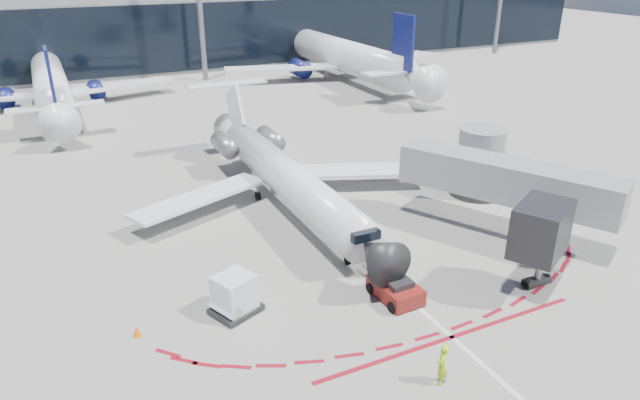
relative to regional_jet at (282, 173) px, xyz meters
name	(u,v)px	position (x,y,z in m)	size (l,w,h in m)	color
ground	(336,233)	(1.15, -5.80, -2.18)	(260.00, 260.00, 0.00)	gray
apron_centerline	(321,220)	(1.15, -3.80, -2.17)	(0.25, 40.00, 0.01)	silver
apron_stop_bar	(452,337)	(1.15, -17.30, -2.17)	(14.00, 0.25, 0.01)	maroon
terminal_building	(138,5)	(1.15, 59.17, 6.34)	(150.00, 24.15, 24.00)	gray
jet_bridge	(498,179)	(10.95, -8.81, 0.83)	(10.03, 15.20, 4.90)	gray
regional_jet	(282,173)	(0.00, 0.00, 0.00)	(21.13, 26.05, 6.52)	silver
pushback_tug	(396,289)	(0.56, -13.48, -1.67)	(2.01, 4.48, 1.16)	#630E10
ramp_worker	(442,365)	(-1.14, -19.51, -1.25)	(0.68, 0.45, 1.86)	#B2E818
uld_container	(235,295)	(-7.04, -11.19, -1.18)	(2.68, 2.51, 2.01)	black
safety_cone_left	(137,331)	(-11.66, -11.00, -1.92)	(0.37, 0.37, 0.52)	#F16605
bg_airliner_1	(46,59)	(-12.92, 36.42, 2.95)	(31.70, 33.57, 10.26)	silver
bg_airliner_2	(337,31)	(23.40, 36.98, 3.86)	(37.30, 39.50, 12.07)	silver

